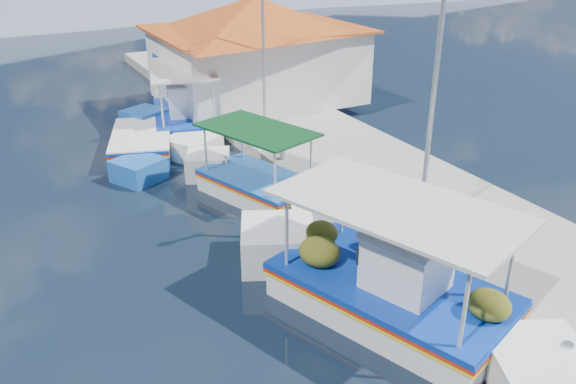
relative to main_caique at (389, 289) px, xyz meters
name	(u,v)px	position (x,y,z in m)	size (l,w,h in m)	color
ground	(300,347)	(-2.24, -0.16, -0.56)	(160.00, 160.00, 0.00)	black
quay	(369,175)	(3.66, 5.84, -0.31)	(5.00, 44.00, 0.50)	#97968E
bollards	(326,185)	(1.56, 5.09, 0.09)	(0.20, 17.20, 0.30)	#A5A8AD
main_caique	(389,289)	(0.00, 0.00, 0.00)	(4.49, 8.26, 2.89)	white
caique_green_canopy	(257,185)	(0.04, 6.61, -0.19)	(3.28, 6.15, 2.43)	white
caique_blue_hull	(141,145)	(-2.15, 11.86, -0.23)	(3.35, 6.49, 1.21)	#1D5BAF
caique_far	(185,118)	(0.13, 13.55, -0.03)	(3.72, 7.84, 2.84)	white
harbor_building	(257,47)	(3.95, 14.84, 2.22)	(10.49, 10.49, 4.40)	white
lamp_post_near	(430,103)	(2.26, 1.84, 3.29)	(1.21, 0.14, 6.00)	#A5A8AD
lamp_post_far	(261,40)	(2.26, 10.84, 3.29)	(1.21, 0.14, 6.00)	#A5A8AD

